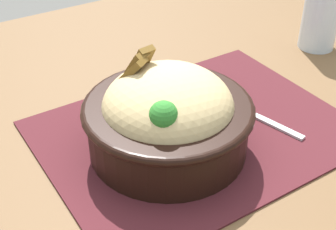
% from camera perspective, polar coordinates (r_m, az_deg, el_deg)
% --- Properties ---
extents(table, '(1.12, 0.91, 0.75)m').
position_cam_1_polar(table, '(0.67, 0.25, -5.82)').
color(table, brown).
rests_on(table, ground_plane).
extents(placemat, '(0.39, 0.30, 0.00)m').
position_cam_1_polar(placemat, '(0.62, 3.38, -1.99)').
color(placemat, '#47191E').
rests_on(placemat, table).
extents(bowl, '(0.21, 0.21, 0.12)m').
position_cam_1_polar(bowl, '(0.56, -0.03, -0.16)').
color(bowl, black).
rests_on(bowl, placemat).
extents(fork, '(0.05, 0.13, 0.00)m').
position_cam_1_polar(fork, '(0.65, 10.52, -0.10)').
color(fork, silver).
rests_on(fork, placemat).
extents(drinking_glass, '(0.06, 0.06, 0.12)m').
position_cam_1_polar(drinking_glass, '(0.85, 17.90, 11.01)').
color(drinking_glass, silver).
rests_on(drinking_glass, table).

